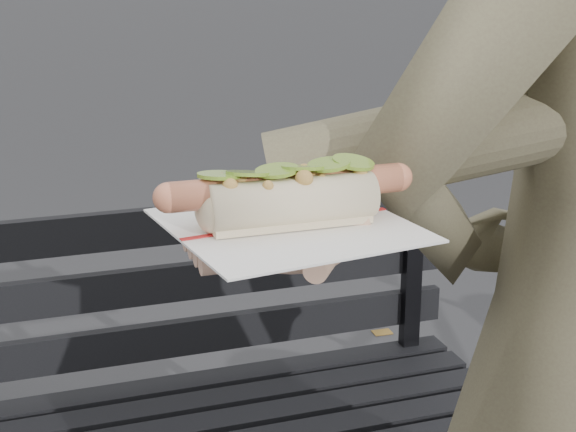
# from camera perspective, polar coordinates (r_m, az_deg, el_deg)

# --- Properties ---
(park_bench) EXTENTS (1.50, 0.44, 0.88)m
(park_bench) POSITION_cam_1_polar(r_m,az_deg,el_deg) (1.84, -10.29, -11.37)
(park_bench) COLOR black
(park_bench) RESTS_ON ground
(held_hotdog) EXTENTS (0.64, 0.31, 0.20)m
(held_hotdog) POSITION_cam_1_polar(r_m,az_deg,el_deg) (0.86, 11.36, 4.51)
(held_hotdog) COLOR brown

